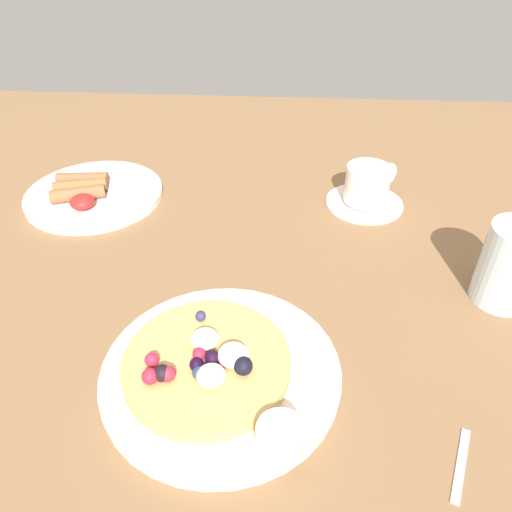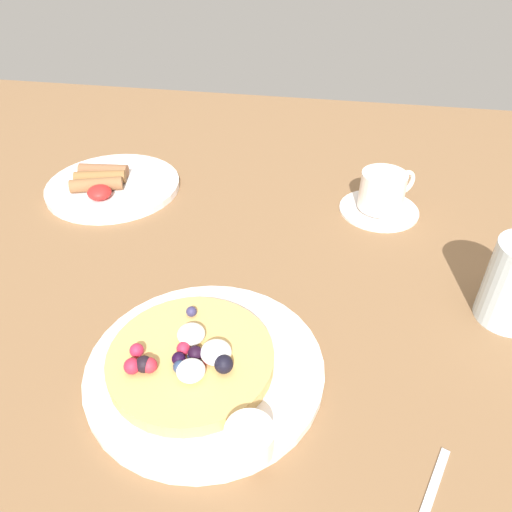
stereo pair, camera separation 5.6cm
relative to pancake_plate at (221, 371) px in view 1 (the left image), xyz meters
The scene contains 9 objects.
ground_plane 0.18m from the pancake_plate, 99.43° to the left, with size 2.07×1.40×0.03m, color brown.
pancake_plate is the anchor object (origin of this frame).
pancake_with_berries 0.02m from the pancake_plate, 165.20° to the right, with size 0.18×0.18×0.04m.
syrup_ramekin 0.11m from the pancake_plate, 53.46° to the right, with size 0.05×0.05×0.03m.
breakfast_plate 0.45m from the pancake_plate, 125.83° to the left, with size 0.23×0.23×0.01m, color silver.
fried_breakfast 0.45m from the pancake_plate, 128.44° to the left, with size 0.10×0.12×0.02m.
coffee_saucer 0.42m from the pancake_plate, 62.09° to the left, with size 0.13×0.13×0.01m, color white.
coffee_cup 0.42m from the pancake_plate, 61.99° to the left, with size 0.09×0.08×0.06m.
water_glass 0.38m from the pancake_plate, 23.21° to the left, with size 0.07×0.07×0.11m, color silver.
Camera 1 is at (0.09, -0.52, 0.43)m, focal length 34.18 mm.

